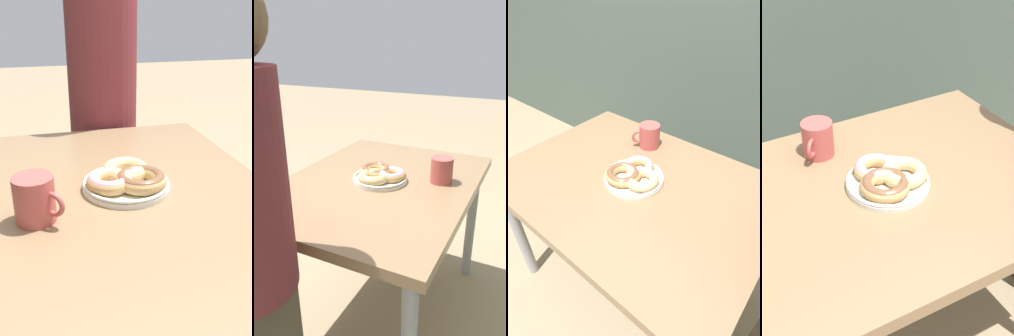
% 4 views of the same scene
% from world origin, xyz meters
% --- Properties ---
extents(dining_table, '(1.05, 0.78, 0.70)m').
position_xyz_m(dining_table, '(0.00, 0.18, 0.62)').
color(dining_table, '#846647').
rests_on(dining_table, ground_plane).
extents(donut_plate, '(0.25, 0.26, 0.05)m').
position_xyz_m(donut_plate, '(0.00, 0.18, 0.73)').
color(donut_plate, silver).
rests_on(donut_plate, dining_table).
extents(coffee_mug, '(0.11, 0.11, 0.11)m').
position_xyz_m(coffee_mug, '(-0.11, 0.42, 0.76)').
color(coffee_mug, '#B74C47').
rests_on(coffee_mug, dining_table).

